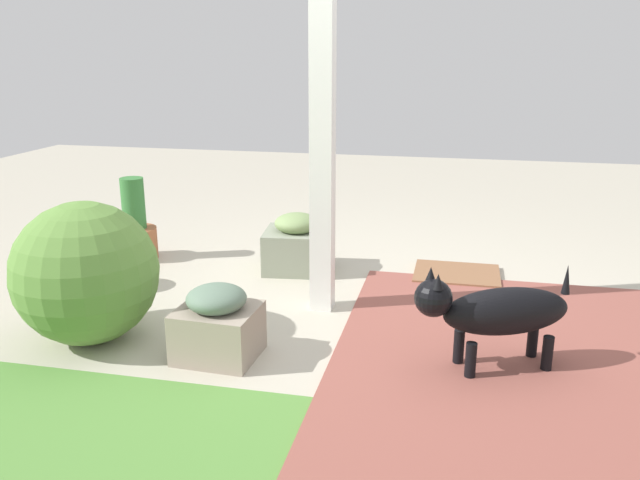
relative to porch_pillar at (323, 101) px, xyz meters
The scene contains 10 objects.
ground_plane 1.26m from the porch_pillar, 167.02° to the left, with size 12.00×12.00×0.00m, color #B7B09C.
brick_path 1.72m from the porch_pillar, 155.28° to the left, with size 1.80×2.40×0.02m, color brown.
porch_pillar is the anchor object (origin of this frame).
stone_planter_nearest 1.29m from the porch_pillar, 63.57° to the right, with size 0.49×0.46×0.42m.
stone_planter_mid 1.36m from the porch_pillar, 63.11° to the left, with size 0.41×0.37×0.39m.
round_shrub 1.59m from the porch_pillar, 32.12° to the left, with size 0.77×0.77×0.77m, color #5C883B.
terracotta_pot_tall 1.99m from the porch_pillar, 22.58° to the right, with size 0.31×0.31×0.62m.
terracotta_pot_broad 1.89m from the porch_pillar, ahead, with size 0.30×0.30×0.40m.
dog 1.48m from the porch_pillar, 148.34° to the left, with size 0.77×0.45×0.54m.
doormat 1.65m from the porch_pillar, 136.21° to the right, with size 0.58×0.47×0.03m, color brown.
Camera 1 is at (-0.55, 3.54, 1.52)m, focal length 36.34 mm.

